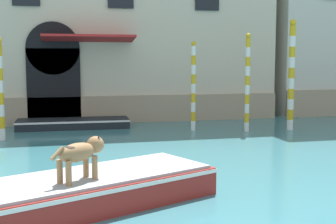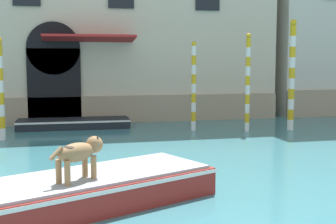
{
  "view_description": "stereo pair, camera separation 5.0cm",
  "coord_description": "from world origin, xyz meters",
  "px_view_note": "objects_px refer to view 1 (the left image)",
  "views": [
    {
      "loc": [
        -1.86,
        -3.26,
        3.02
      ],
      "look_at": [
        1.82,
        12.16,
        1.2
      ],
      "focal_mm": 50.0,
      "sensor_mm": 36.0,
      "label": 1
    },
    {
      "loc": [
        -1.81,
        -3.27,
        3.02
      ],
      "look_at": [
        1.82,
        12.16,
        1.2
      ],
      "focal_mm": 50.0,
      "sensor_mm": 36.0,
      "label": 2
    }
  ],
  "objects_px": {
    "mooring_pole_0": "(247,83)",
    "mooring_pole_3": "(291,75)",
    "dog_on_deck": "(81,152)",
    "boat_moored_near_palazzo": "(73,123)",
    "mooring_pole_2": "(193,86)",
    "mooring_pole_4": "(0,88)",
    "boat_foreground": "(38,199)"
  },
  "relations": [
    {
      "from": "dog_on_deck",
      "to": "mooring_pole_2",
      "type": "relative_size",
      "value": 0.29
    },
    {
      "from": "dog_on_deck",
      "to": "mooring_pole_2",
      "type": "xyz_separation_m",
      "value": [
        5.15,
        9.71,
        0.67
      ]
    },
    {
      "from": "boat_moored_near_palazzo",
      "to": "mooring_pole_0",
      "type": "relative_size",
      "value": 1.2
    },
    {
      "from": "mooring_pole_0",
      "to": "mooring_pole_3",
      "type": "xyz_separation_m",
      "value": [
        1.97,
        -0.01,
        0.3
      ]
    },
    {
      "from": "boat_moored_near_palazzo",
      "to": "mooring_pole_3",
      "type": "height_order",
      "value": "mooring_pole_3"
    },
    {
      "from": "dog_on_deck",
      "to": "mooring_pole_3",
      "type": "bearing_deg",
      "value": 5.75
    },
    {
      "from": "dog_on_deck",
      "to": "mooring_pole_4",
      "type": "distance_m",
      "value": 9.4
    },
    {
      "from": "dog_on_deck",
      "to": "mooring_pole_2",
      "type": "bearing_deg",
      "value": 23.88
    },
    {
      "from": "dog_on_deck",
      "to": "boat_moored_near_palazzo",
      "type": "bearing_deg",
      "value": 50.62
    },
    {
      "from": "boat_foreground",
      "to": "mooring_pole_3",
      "type": "xyz_separation_m",
      "value": [
        10.0,
        8.88,
        1.99
      ]
    },
    {
      "from": "mooring_pole_4",
      "to": "dog_on_deck",
      "type": "bearing_deg",
      "value": -74.79
    },
    {
      "from": "dog_on_deck",
      "to": "mooring_pole_4",
      "type": "height_order",
      "value": "mooring_pole_4"
    },
    {
      "from": "boat_foreground",
      "to": "mooring_pole_0",
      "type": "relative_size",
      "value": 1.9
    },
    {
      "from": "mooring_pole_2",
      "to": "mooring_pole_0",
      "type": "bearing_deg",
      "value": -22.72
    },
    {
      "from": "mooring_pole_0",
      "to": "mooring_pole_4",
      "type": "xyz_separation_m",
      "value": [
        -9.67,
        0.19,
        -0.11
      ]
    },
    {
      "from": "mooring_pole_3",
      "to": "mooring_pole_4",
      "type": "distance_m",
      "value": 11.64
    },
    {
      "from": "boat_foreground",
      "to": "mooring_pole_2",
      "type": "bearing_deg",
      "value": 34.4
    },
    {
      "from": "mooring_pole_0",
      "to": "mooring_pole_2",
      "type": "xyz_separation_m",
      "value": [
        -2.06,
        0.86,
        -0.16
      ]
    },
    {
      "from": "dog_on_deck",
      "to": "boat_moored_near_palazzo",
      "type": "height_order",
      "value": "dog_on_deck"
    },
    {
      "from": "boat_moored_near_palazzo",
      "to": "mooring_pole_2",
      "type": "bearing_deg",
      "value": -18.41
    },
    {
      "from": "dog_on_deck",
      "to": "boat_moored_near_palazzo",
      "type": "xyz_separation_m",
      "value": [
        0.24,
        11.48,
        -0.99
      ]
    },
    {
      "from": "mooring_pole_0",
      "to": "boat_moored_near_palazzo",
      "type": "bearing_deg",
      "value": 159.3
    },
    {
      "from": "boat_foreground",
      "to": "mooring_pole_4",
      "type": "relative_size",
      "value": 2.02
    },
    {
      "from": "dog_on_deck",
      "to": "mooring_pole_0",
      "type": "distance_m",
      "value": 11.44
    },
    {
      "from": "mooring_pole_3",
      "to": "mooring_pole_0",
      "type": "bearing_deg",
      "value": 179.66
    },
    {
      "from": "boat_foreground",
      "to": "mooring_pole_0",
      "type": "height_order",
      "value": "mooring_pole_0"
    },
    {
      "from": "mooring_pole_2",
      "to": "mooring_pole_3",
      "type": "height_order",
      "value": "mooring_pole_3"
    },
    {
      "from": "mooring_pole_0",
      "to": "dog_on_deck",
      "type": "bearing_deg",
      "value": -129.16
    },
    {
      "from": "boat_foreground",
      "to": "mooring_pole_0",
      "type": "xyz_separation_m",
      "value": [
        8.04,
        8.89,
        1.69
      ]
    },
    {
      "from": "mooring_pole_3",
      "to": "mooring_pole_2",
      "type": "bearing_deg",
      "value": 167.76
    },
    {
      "from": "mooring_pole_0",
      "to": "mooring_pole_2",
      "type": "bearing_deg",
      "value": 157.28
    },
    {
      "from": "boat_foreground",
      "to": "dog_on_deck",
      "type": "xyz_separation_m",
      "value": [
        0.83,
        0.04,
        0.86
      ]
    }
  ]
}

